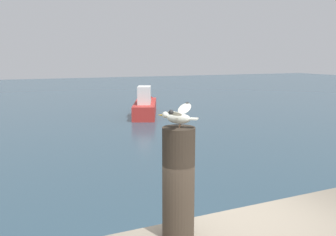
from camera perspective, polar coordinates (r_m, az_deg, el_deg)
mooring_post at (r=3.41m, az=1.73°, el=-10.64°), size 0.32×0.32×1.10m
seagull at (r=3.24m, az=1.73°, el=0.43°), size 0.47×0.51×0.21m
boat_red at (r=21.88m, az=-3.73°, el=2.07°), size 3.37×5.80×1.99m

